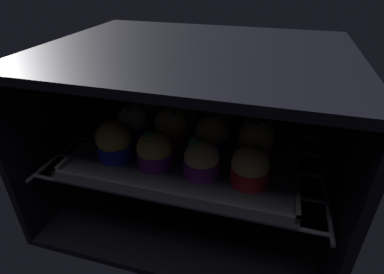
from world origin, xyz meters
TOP-DOWN VIEW (x-y plane):
  - oven_cavity at (0.00, 26.25)cm, footprint 59.00×47.00cm
  - oven_rack at (0.00, 22.00)cm, footprint 54.80×42.00cm
  - baking_tray at (0.00, 20.04)cm, footprint 44.24×35.22cm
  - muffin_row0_col0 at (-13.52, 11.27)cm, footprint 6.95×6.95cm
  - muffin_row0_col1 at (-4.82, 10.97)cm, footprint 6.81×6.81cm
  - muffin_row0_col2 at (4.50, 10.65)cm, footprint 6.81×6.81cm
  - muffin_row0_col3 at (13.28, 10.67)cm, footprint 6.81×6.81cm
  - muffin_row1_col0 at (-13.54, 20.18)cm, footprint 6.81×6.81cm
  - muffin_row1_col1 at (-4.71, 20.14)cm, footprint 7.07×7.07cm
  - muffin_row1_col2 at (4.47, 19.98)cm, footprint 7.09×7.09cm
  - muffin_row1_col3 at (13.35, 20.16)cm, footprint 7.13×7.13cm
  - muffin_row2_col0 at (-13.91, 29.10)cm, footprint 7.40×7.40cm
  - muffin_row2_col1 at (-4.63, 29.36)cm, footprint 7.43×7.43cm
  - muffin_row2_col2 at (4.21, 29.13)cm, footprint 7.11×7.11cm
  - muffin_row2_col3 at (13.25, 28.90)cm, footprint 6.81×6.81cm

SIDE VIEW (x-z plane):
  - oven_rack at x=0.00cm, z-range 13.20..14.00cm
  - baking_tray at x=0.00cm, z-range 13.57..15.77cm
  - oven_cavity at x=0.00cm, z-range -1.50..35.50cm
  - muffin_row0_col2 at x=4.50cm, z-range 14.48..22.00cm
  - muffin_row0_col3 at x=13.28cm, z-range 14.75..21.93cm
  - muffin_row0_col1 at x=-4.82cm, z-range 14.58..22.15cm
  - muffin_row1_col2 at x=4.47cm, z-range 14.77..22.28cm
  - muffin_row1_col3 at x=13.35cm, z-range 14.77..22.31cm
  - muffin_row1_col0 at x=-13.54cm, z-range 14.81..22.33cm
  - muffin_row2_col3 at x=13.25cm, z-range 14.71..22.61cm
  - muffin_row2_col1 at x=-4.63cm, z-range 14.78..22.58cm
  - muffin_row2_col2 at x=4.21cm, z-range 14.54..22.95cm
  - muffin_row2_col0 at x=-13.91cm, z-range 14.80..22.71cm
  - muffin_row1_col1 at x=-4.71cm, z-range 14.85..22.80cm
  - muffin_row0_col0 at x=-13.52cm, z-range 14.92..22.91cm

